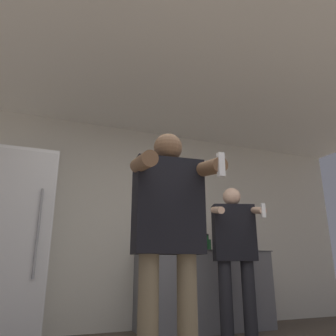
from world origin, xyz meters
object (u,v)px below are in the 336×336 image
refrigerator (12,244)px  person_woman_foreground (169,228)px  bottle_short_whiskey (228,242)px  bottle_clear_vodka (168,242)px  bottle_dark_rum (208,245)px  person_man_side (235,249)px  bottle_green_wine (152,243)px  bottle_amber_bourbon (235,241)px

refrigerator → person_woman_foreground: size_ratio=1.20×
bottle_short_whiskey → bottle_clear_vodka: bearing=180.0°
bottle_dark_rum → person_man_side: 0.84m
bottle_clear_vodka → bottle_short_whiskey: bearing=0.0°
bottle_green_wine → person_woman_foreground: person_woman_foreground is taller
refrigerator → person_woman_foreground: refrigerator is taller
bottle_amber_bourbon → bottle_green_wine: 1.17m
bottle_green_wine → person_man_side: (0.64, -0.83, -0.10)m
refrigerator → person_man_side: 2.30m
bottle_green_wine → person_woman_foreground: bearing=-106.1°
refrigerator → bottle_short_whiskey: bearing=1.8°
bottle_dark_rum → bottle_amber_bourbon: 0.41m
bottle_clear_vodka → bottle_dark_rum: bearing=-0.0°
bottle_amber_bourbon → bottle_clear_vodka: size_ratio=1.48×
bottle_amber_bourbon → bottle_green_wine: bearing=-180.0°
bottle_short_whiskey → bottle_dark_rum: bearing=-180.0°
refrigerator → bottle_dark_rum: size_ratio=8.63×
refrigerator → bottle_short_whiskey: refrigerator is taller
bottle_amber_bourbon → bottle_green_wine: size_ratio=1.55×
person_woman_foreground → bottle_clear_vodka: bearing=68.4°
bottle_green_wine → person_woman_foreground: (-0.56, -1.95, -0.04)m
bottle_short_whiskey → bottle_green_wine: bottle_short_whiskey is taller
person_woman_foreground → person_man_side: bearing=43.1°
bottle_green_wine → bottle_short_whiskey: bearing=0.0°
bottle_short_whiskey → bottle_green_wine: bearing=180.0°
bottle_clear_vodka → person_woman_foreground: size_ratio=0.15×
bottle_dark_rum → person_woman_foreground: size_ratio=0.14×
bottle_green_wine → bottle_dark_rum: bearing=-0.0°
person_woman_foreground → person_man_side: person_woman_foreground is taller
refrigerator → person_woman_foreground: 2.11m
bottle_dark_rum → person_woman_foreground: 2.36m
bottle_clear_vodka → person_man_side: bearing=-62.7°
refrigerator → bottle_amber_bourbon: refrigerator is taller
bottle_clear_vodka → bottle_amber_bourbon: bearing=0.0°
person_woman_foreground → bottle_amber_bourbon: bearing=48.3°
person_woman_foreground → bottle_dark_rum: bearing=55.8°
bottle_green_wine → bottle_clear_vodka: bottle_clear_vodka is taller
refrigerator → person_man_side: size_ratio=1.22×
refrigerator → bottle_clear_vodka: 1.75m
refrigerator → bottle_amber_bourbon: 2.72m
bottle_amber_bourbon → bottle_short_whiskey: (-0.11, -0.00, -0.01)m
person_woman_foreground → person_man_side: (1.20, 1.12, -0.05)m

